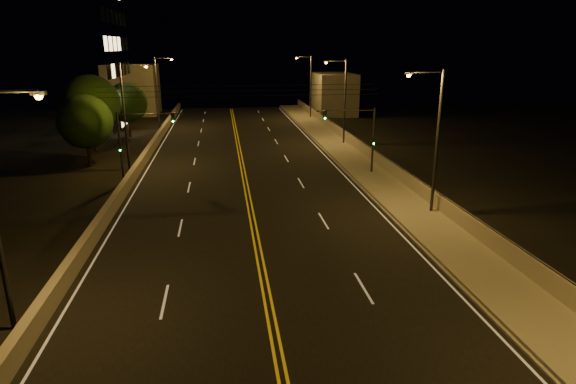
{
  "coord_description": "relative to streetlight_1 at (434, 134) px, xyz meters",
  "views": [
    {
      "loc": [
        -1.67,
        -8.84,
        10.72
      ],
      "look_at": [
        2.0,
        18.0,
        2.5
      ],
      "focal_mm": 30.0,
      "sensor_mm": 36.0,
      "label": 1
    }
  ],
  "objects": [
    {
      "name": "distant_building_right",
      "position": [
        4.97,
        49.52,
        -2.12
      ],
      "size": [
        6.0,
        10.0,
        6.56
      ],
      "primitive_type": "cube",
      "color": "gray",
      "rests_on": "ground"
    },
    {
      "name": "tree_1",
      "position": [
        -26.66,
        24.35,
        -0.39
      ],
      "size": [
        5.87,
        5.87,
        7.96
      ],
      "color": "black",
      "rests_on": "ground"
    },
    {
      "name": "sidewalk",
      "position": [
        -0.73,
        0.3,
        -5.25
      ],
      "size": [
        3.6,
        120.0,
        0.3
      ],
      "primitive_type": "cube",
      "color": "gray",
      "rests_on": "ground"
    },
    {
      "name": "tree_2",
      "position": [
        -24.59,
        32.55,
        -1.24
      ],
      "size": [
        4.88,
        4.88,
        6.61
      ],
      "color": "black",
      "rests_on": "ground"
    },
    {
      "name": "road",
      "position": [
        -11.53,
        0.3,
        -5.39
      ],
      "size": [
        18.0,
        120.0,
        0.02
      ],
      "primitive_type": "cube",
      "color": "black",
      "rests_on": "ground"
    },
    {
      "name": "building_tower",
      "position": [
        -37.37,
        33.94,
        7.12
      ],
      "size": [
        24.0,
        15.0,
        26.2
      ],
      "color": "gray",
      "rests_on": "ground"
    },
    {
      "name": "streetlight_5",
      "position": [
        -21.46,
        15.44,
        0.0
      ],
      "size": [
        2.55,
        0.28,
        9.38
      ],
      "color": "#2D2D33",
      "rests_on": "ground"
    },
    {
      "name": "parapet_rail",
      "position": [
        0.92,
        0.3,
        -4.07
      ],
      "size": [
        0.06,
        120.0,
        0.06
      ],
      "primitive_type": "cylinder",
      "rotation": [
        1.57,
        0.0,
        0.0
      ],
      "color": "black",
      "rests_on": "parapet_wall"
    },
    {
      "name": "streetlight_1",
      "position": [
        0.0,
        0.0,
        0.0
      ],
      "size": [
        2.55,
        0.28,
        9.38
      ],
      "color": "#2D2D33",
      "rests_on": "ground"
    },
    {
      "name": "overhead_wires",
      "position": [
        -11.53,
        9.8,
        2.0
      ],
      "size": [
        22.0,
        0.03,
        0.83
      ],
      "color": "black"
    },
    {
      "name": "traffic_signal_left",
      "position": [
        -20.3,
        10.54,
        -1.7
      ],
      "size": [
        5.11,
        0.31,
        5.81
      ],
      "color": "#2D2D33",
      "rests_on": "ground"
    },
    {
      "name": "parapet_wall",
      "position": [
        0.92,
        0.3,
        -4.6
      ],
      "size": [
        0.3,
        120.0,
        1.0
      ],
      "primitive_type": "cube",
      "color": "gray",
      "rests_on": "sidewalk"
    },
    {
      "name": "traffic_signal_right",
      "position": [
        -1.56,
        10.54,
        -1.7
      ],
      "size": [
        5.11,
        0.31,
        5.81
      ],
      "color": "#2D2D33",
      "rests_on": "ground"
    },
    {
      "name": "tree_0",
      "position": [
        -25.55,
        17.19,
        -1.24
      ],
      "size": [
        4.87,
        4.87,
        6.61
      ],
      "color": "black",
      "rests_on": "ground"
    },
    {
      "name": "streetlight_3",
      "position": [
        0.0,
        44.42,
        0.0
      ],
      "size": [
        2.55,
        0.28,
        9.38
      ],
      "color": "#2D2D33",
      "rests_on": "ground"
    },
    {
      "name": "streetlight_2",
      "position": [
        0.0,
        23.67,
        0.0
      ],
      "size": [
        2.55,
        0.28,
        9.38
      ],
      "color": "#2D2D33",
      "rests_on": "ground"
    },
    {
      "name": "distant_building_left",
      "position": [
        -27.53,
        53.8,
        -1.42
      ],
      "size": [
        8.0,
        8.0,
        7.97
      ],
      "primitive_type": "cube",
      "color": "gray",
      "rests_on": "ground"
    },
    {
      "name": "streetlight_6",
      "position": [
        -21.46,
        38.69,
        0.0
      ],
      "size": [
        2.55,
        0.28,
        9.38
      ],
      "color": "#2D2D33",
      "rests_on": "ground"
    },
    {
      "name": "lane_markings",
      "position": [
        -11.53,
        0.22,
        -5.38
      ],
      "size": [
        17.32,
        116.0,
        0.0
      ],
      "color": "silver",
      "rests_on": "road"
    },
    {
      "name": "jersey_barrier",
      "position": [
        -20.74,
        0.3,
        -4.92
      ],
      "size": [
        0.45,
        120.0,
        0.97
      ],
      "primitive_type": "cube",
      "color": "gray",
      "rests_on": "ground"
    },
    {
      "name": "curb",
      "position": [
        -2.6,
        0.3,
        -5.33
      ],
      "size": [
        0.14,
        120.0,
        0.15
      ],
      "primitive_type": "cube",
      "color": "gray",
      "rests_on": "ground"
    }
  ]
}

